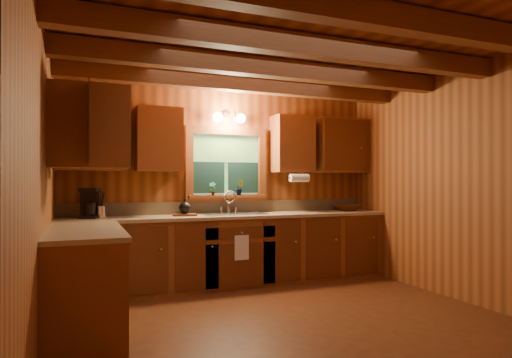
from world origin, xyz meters
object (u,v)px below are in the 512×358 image
Objects in this scene: coffee_maker at (90,203)px; wicker_basket at (347,208)px; sink at (233,218)px; cutting_board at (185,215)px.

wicker_basket is (3.47, -0.04, -0.13)m from coffee_maker.
coffee_maker is at bearing 177.29° from sink.
cutting_board is (1.09, -0.09, -0.16)m from coffee_maker.
wicker_basket is (2.38, 0.05, 0.03)m from cutting_board.
sink reaches higher than cutting_board.
sink is 0.63m from cutting_board.
cutting_board is at bearing -178.97° from sink.
sink is at bearing -178.65° from wicker_basket.
sink is 2.34× the size of coffee_maker.
coffee_maker is at bearing -177.19° from cutting_board.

